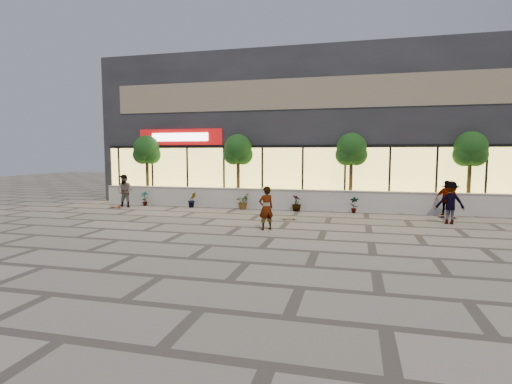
% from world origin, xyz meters
% --- Properties ---
extents(ground, '(80.00, 80.00, 0.00)m').
position_xyz_m(ground, '(0.00, 0.00, 0.00)').
color(ground, gray).
rests_on(ground, ground).
extents(planter_wall, '(22.00, 0.42, 1.04)m').
position_xyz_m(planter_wall, '(0.00, 7.00, 0.52)').
color(planter_wall, '#BAB6B1').
rests_on(planter_wall, ground).
extents(retail_building, '(24.00, 9.17, 8.50)m').
position_xyz_m(retail_building, '(-0.00, 12.49, 4.25)').
color(retail_building, '#232429').
rests_on(retail_building, ground).
extents(shrub_a, '(0.43, 0.29, 0.81)m').
position_xyz_m(shrub_a, '(-8.50, 6.45, 0.41)').
color(shrub_a, '#1A3E13').
rests_on(shrub_a, ground).
extents(shrub_b, '(0.57, 0.57, 0.81)m').
position_xyz_m(shrub_b, '(-5.70, 6.45, 0.41)').
color(shrub_b, '#1A3E13').
rests_on(shrub_b, ground).
extents(shrub_c, '(0.68, 0.77, 0.81)m').
position_xyz_m(shrub_c, '(-2.90, 6.45, 0.41)').
color(shrub_c, '#1A3E13').
rests_on(shrub_c, ground).
extents(shrub_d, '(0.64, 0.64, 0.81)m').
position_xyz_m(shrub_d, '(-0.10, 6.45, 0.41)').
color(shrub_d, '#1A3E13').
rests_on(shrub_d, ground).
extents(shrub_e, '(0.46, 0.35, 0.81)m').
position_xyz_m(shrub_e, '(2.70, 6.45, 0.41)').
color(shrub_e, '#1A3E13').
rests_on(shrub_e, ground).
extents(tree_west, '(1.60, 1.50, 3.92)m').
position_xyz_m(tree_west, '(-9.00, 7.70, 2.99)').
color(tree_west, '#433117').
rests_on(tree_west, ground).
extents(tree_midwest, '(1.60, 1.50, 3.92)m').
position_xyz_m(tree_midwest, '(-3.50, 7.70, 2.99)').
color(tree_midwest, '#433117').
rests_on(tree_midwest, ground).
extents(tree_mideast, '(1.60, 1.50, 3.92)m').
position_xyz_m(tree_mideast, '(2.50, 7.70, 2.99)').
color(tree_mideast, '#433117').
rests_on(tree_mideast, ground).
extents(tree_east, '(1.60, 1.50, 3.92)m').
position_xyz_m(tree_east, '(8.00, 7.70, 2.99)').
color(tree_east, '#433117').
rests_on(tree_east, ground).
extents(skater_center, '(0.72, 0.69, 1.65)m').
position_xyz_m(skater_center, '(-0.51, 1.29, 0.83)').
color(skater_center, white).
rests_on(skater_center, ground).
extents(skater_left, '(0.90, 0.73, 1.76)m').
position_xyz_m(skater_left, '(-9.14, 5.56, 0.88)').
color(skater_left, tan).
rests_on(skater_left, ground).
extents(skater_right_near, '(1.01, 0.50, 1.66)m').
position_xyz_m(skater_right_near, '(6.77, 6.30, 0.83)').
color(skater_right_near, silver).
rests_on(skater_right_near, ground).
extents(skater_right_far, '(1.14, 0.66, 1.75)m').
position_xyz_m(skater_right_far, '(6.50, 4.38, 0.87)').
color(skater_right_far, maroon).
rests_on(skater_right_far, ground).
extents(skateboard_center, '(0.72, 0.38, 0.08)m').
position_xyz_m(skateboard_center, '(-0.03, 3.74, 0.07)').
color(skateboard_center, brown).
rests_on(skateboard_center, ground).
extents(skateboard_left, '(0.71, 0.25, 0.08)m').
position_xyz_m(skateboard_left, '(-9.50, 5.23, 0.07)').
color(skateboard_left, '#AD3C20').
rests_on(skateboard_left, ground).
extents(skateboard_right_near, '(0.84, 0.47, 0.10)m').
position_xyz_m(skateboard_right_near, '(6.78, 5.92, 0.08)').
color(skateboard_right_near, brown).
rests_on(skateboard_right_near, ground).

